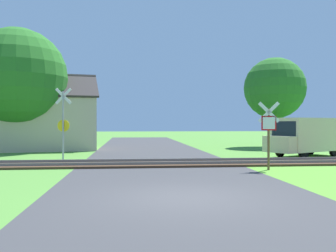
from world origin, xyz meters
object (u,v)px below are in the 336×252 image
stop_sign_near (269,130)px  crossing_sign_far (63,120)px  tree_left (17,78)px  mail_truck (305,135)px  tree_far (275,88)px  house (48,121)px

stop_sign_near → crossing_sign_far: crossing_sign_far is taller
tree_left → mail_truck: 19.20m
tree_far → mail_truck: 9.55m
house → tree_far: size_ratio=1.07×
stop_sign_near → tree_far: tree_far is taller
house → tree_far: tree_far is taller
house → tree_far: 17.98m
house → tree_left: tree_left is taller
tree_left → mail_truck: tree_left is taller
house → tree_left: (-1.72, -1.54, 3.01)m
crossing_sign_far → house: (-2.51, 8.12, -0.02)m
crossing_sign_far → tree_left: size_ratio=0.45×
mail_truck → house: bearing=36.3°
tree_left → house: bearing=41.9°
mail_truck → crossing_sign_far: bearing=63.8°
crossing_sign_far → house: bearing=115.3°
stop_sign_near → house: (-11.71, 13.32, 0.40)m
house → mail_truck: (16.10, -7.57, -0.84)m
stop_sign_near → tree_left: size_ratio=0.33×
tree_far → mail_truck: tree_far is taller
tree_left → mail_truck: size_ratio=1.64×
stop_sign_near → tree_left: 18.18m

